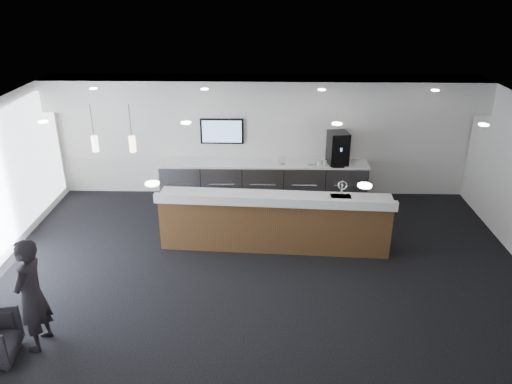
{
  "coord_description": "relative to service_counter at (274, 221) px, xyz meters",
  "views": [
    {
      "loc": [
        0.1,
        -7.68,
        5.16
      ],
      "look_at": [
        -0.11,
        1.3,
        1.2
      ],
      "focal_mm": 35.0,
      "sensor_mm": 36.0,
      "label": 1
    }
  ],
  "objects": [
    {
      "name": "cup_4",
      "position": [
        1.09,
        2.28,
        0.42
      ],
      "size": [
        0.14,
        0.14,
        0.09
      ],
      "primitive_type": "imported",
      "rotation": [
        0.0,
        0.0,
        2.58
      ],
      "color": "white",
      "rests_on": "back_credenza"
    },
    {
      "name": "ceiling_can_lights",
      "position": [
        -0.25,
        -1.26,
        2.39
      ],
      "size": [
        7.0,
        5.0,
        0.02
      ],
      "primitive_type": null,
      "color": "white",
      "rests_on": "ceiling"
    },
    {
      "name": "ground",
      "position": [
        -0.25,
        -1.26,
        -0.58
      ],
      "size": [
        10.0,
        10.0,
        0.0
      ],
      "primitive_type": "plane",
      "color": "black",
      "rests_on": "ground"
    },
    {
      "name": "info_sign_left",
      "position": [
        0.2,
        2.28,
        0.48
      ],
      "size": [
        0.15,
        0.06,
        0.21
      ],
      "primitive_type": "cube",
      "rotation": [
        0.0,
        0.0,
        0.28
      ],
      "color": "white",
      "rests_on": "back_credenza"
    },
    {
      "name": "back_wall",
      "position": [
        -0.25,
        2.74,
        0.92
      ],
      "size": [
        10.0,
        0.02,
        3.0
      ],
      "primitive_type": "cube",
      "color": "white",
      "rests_on": "ground"
    },
    {
      "name": "info_sign_right",
      "position": [
        0.91,
        2.25,
        0.51
      ],
      "size": [
        0.2,
        0.04,
        0.27
      ],
      "primitive_type": "cube",
      "rotation": [
        0.0,
        0.0,
        0.08
      ],
      "color": "white",
      "rests_on": "back_credenza"
    },
    {
      "name": "wall_tv",
      "position": [
        -1.25,
        2.65,
        1.07
      ],
      "size": [
        1.05,
        0.08,
        0.62
      ],
      "color": "black",
      "rests_on": "back_wall"
    },
    {
      "name": "cup_0",
      "position": [
        1.65,
        2.28,
        0.42
      ],
      "size": [
        0.1,
        0.1,
        0.09
      ],
      "primitive_type": "imported",
      "color": "white",
      "rests_on": "back_credenza"
    },
    {
      "name": "lounge_guest",
      "position": [
        -3.55,
        -3.02,
        0.31
      ],
      "size": [
        0.47,
        0.68,
        1.78
      ],
      "primitive_type": "imported",
      "rotation": [
        0.0,
        0.0,
        -1.64
      ],
      "color": "black",
      "rests_on": "ground"
    },
    {
      "name": "alcove_panel",
      "position": [
        -0.25,
        2.71,
        1.02
      ],
      "size": [
        9.8,
        0.06,
        1.4
      ],
      "primitive_type": "cube",
      "color": "white",
      "rests_on": "back_wall"
    },
    {
      "name": "soffit_bulkhead",
      "position": [
        -0.25,
        2.29,
        2.07
      ],
      "size": [
        10.0,
        0.9,
        0.7
      ],
      "primitive_type": "cube",
      "color": "white",
      "rests_on": "back_wall"
    },
    {
      "name": "cup_2",
      "position": [
        1.37,
        2.28,
        0.42
      ],
      "size": [
        0.12,
        0.12,
        0.09
      ],
      "primitive_type": "imported",
      "rotation": [
        0.0,
        0.0,
        1.29
      ],
      "color": "white",
      "rests_on": "back_credenza"
    },
    {
      "name": "back_credenza",
      "position": [
        -0.25,
        2.38,
        -0.1
      ],
      "size": [
        5.06,
        0.66,
        0.95
      ],
      "color": "gray",
      "rests_on": "ground"
    },
    {
      "name": "service_counter",
      "position": [
        0.0,
        0.0,
        0.0
      ],
      "size": [
        4.67,
        1.05,
        1.49
      ],
      "rotation": [
        0.0,
        0.0,
        -0.06
      ],
      "color": "#54361C",
      "rests_on": "ground"
    },
    {
      "name": "ceiling",
      "position": [
        -0.25,
        -1.26,
        2.42
      ],
      "size": [
        10.0,
        8.0,
        0.02
      ],
      "primitive_type": "cube",
      "color": "black",
      "rests_on": "back_wall"
    },
    {
      "name": "coffee_machine",
      "position": [
        1.52,
        2.37,
        0.76
      ],
      "size": [
        0.52,
        0.62,
        0.78
      ],
      "rotation": [
        0.0,
        0.0,
        0.17
      ],
      "color": "black",
      "rests_on": "back_credenza"
    },
    {
      "name": "cup_1",
      "position": [
        1.51,
        2.28,
        0.42
      ],
      "size": [
        0.14,
        0.14,
        0.09
      ],
      "primitive_type": "imported",
      "rotation": [
        0.0,
        0.0,
        0.65
      ],
      "color": "white",
      "rests_on": "back_credenza"
    },
    {
      "name": "cup_3",
      "position": [
        1.23,
        2.28,
        0.42
      ],
      "size": [
        0.13,
        0.13,
        0.09
      ],
      "primitive_type": "imported",
      "rotation": [
        0.0,
        0.0,
        1.94
      ],
      "color": "white",
      "rests_on": "back_credenza"
    },
    {
      "name": "pendant_left",
      "position": [
        -2.65,
        -0.46,
        1.67
      ],
      "size": [
        0.12,
        0.12,
        0.3
      ],
      "primitive_type": "cylinder",
      "color": "beige",
      "rests_on": "ceiling"
    },
    {
      "name": "pendant_right",
      "position": [
        -3.35,
        -0.46,
        1.67
      ],
      "size": [
        0.12,
        0.12,
        0.3
      ],
      "primitive_type": "cylinder",
      "color": "beige",
      "rests_on": "ceiling"
    }
  ]
}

